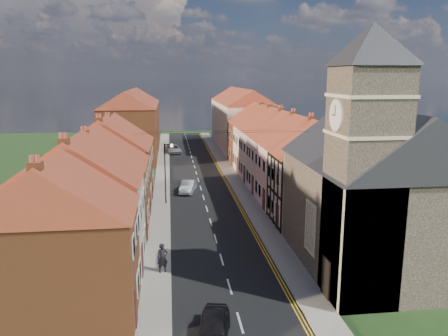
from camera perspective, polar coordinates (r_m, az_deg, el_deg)
The scene contains 23 objects.
ground at distance 25.64m, azimuth 1.36°, elevation -17.25°, with size 160.00×160.00×0.00m, color #24411B.
road at distance 53.72m, azimuth -3.37°, elevation -1.57°, with size 7.00×90.00×0.02m, color black.
pavement_left at distance 53.62m, azimuth -8.07°, elevation -1.65°, with size 1.80×90.00×0.12m, color #9F9B90.
pavement_right at distance 54.17m, azimuth 1.28°, elevation -1.39°, with size 1.80×90.00×0.12m, color #9F9B90.
church at distance 29.23m, azimuth 18.88°, elevation -1.84°, with size 11.25×14.25×15.20m.
cottage_r_tudor at distance 37.92m, azimuth 12.48°, elevation -0.61°, with size 8.30×5.20×9.00m.
cottage_r_white_near at distance 42.94m, azimuth 10.14°, elevation 0.94°, with size 8.30×6.00×9.00m.
cottage_r_cream_mid at distance 48.04m, azimuth 8.24°, elevation 2.16°, with size 8.30×5.20×9.00m.
cottage_r_pink at distance 53.20m, azimuth 6.71°, elevation 3.13°, with size 8.30×6.00×9.00m.
cottage_r_white_far at distance 58.40m, azimuth 5.45°, elevation 3.94°, with size 8.30×5.20×9.00m.
cottage_r_cream_far at distance 63.63m, azimuth 4.40°, elevation 4.60°, with size 8.30×6.00×9.00m.
cottage_l_brick_near at distance 24.09m, azimuth -21.20°, elevation -8.63°, with size 8.30×5.70×8.80m.
cottage_l_cream at distance 29.42m, azimuth -18.56°, elevation -4.46°, with size 8.30×6.30×9.10m.
cottage_l_white at distance 35.54m, azimuth -16.57°, elevation -1.83°, with size 8.30×6.90×8.80m.
cottage_l_brick_mid at distance 41.40m, azimuth -15.25°, elevation 0.37°, with size 8.30×5.70×9.10m.
cottage_l_pink at distance 47.08m, azimuth -14.29°, elevation 1.58°, with size 8.30×6.30×8.80m.
block_right_far at distance 78.51m, azimuth 2.17°, elevation 6.61°, with size 8.30×24.20×10.50m.
block_left_far at distance 72.75m, azimuth -11.86°, elevation 5.95°, with size 8.30×24.20×10.50m.
lamppost at distance 43.09m, azimuth -7.59°, elevation -0.21°, with size 0.88×0.15×6.00m.
car_near at distance 22.37m, azimuth -1.36°, elevation -20.10°, with size 1.51×3.75×1.28m, color black.
car_mid at distance 48.07m, azimuth -4.71°, elevation -2.41°, with size 1.40×4.01×1.32m, color #A1A5A8.
car_distant at distance 73.11m, azimuth -6.70°, elevation 2.49°, with size 2.22×4.81×1.34m, color #B9BEC1.
pedestrian_left at distance 28.81m, azimuth -8.03°, elevation -11.56°, with size 0.70×0.46×1.92m, color black.
Camera 1 is at (-3.37, -22.15, 12.48)m, focal length 35.00 mm.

